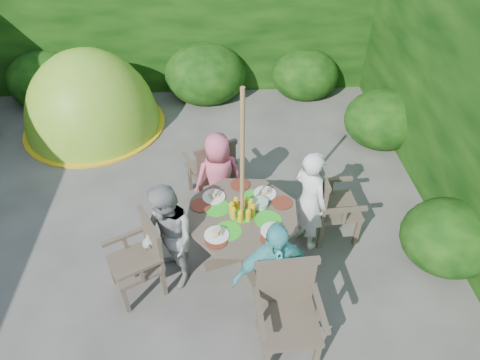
{
  "coord_description": "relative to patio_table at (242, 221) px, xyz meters",
  "views": [
    {
      "loc": [
        0.83,
        -3.7,
        3.9
      ],
      "look_at": [
        1.03,
        -0.11,
        0.85
      ],
      "focal_mm": 32.0,
      "sensor_mm": 36.0,
      "label": 1
    }
  ],
  "objects": [
    {
      "name": "ground",
      "position": [
        -1.03,
        0.5,
        -0.61
      ],
      "size": [
        60.0,
        60.0,
        0.0
      ],
      "primitive_type": "plane",
      "color": "#494641",
      "rests_on": "ground"
    },
    {
      "name": "hedge_enclosure",
      "position": [
        -1.03,
        1.84,
        0.64
      ],
      "size": [
        9.0,
        9.0,
        2.5
      ],
      "color": "black",
      "rests_on": "ground"
    },
    {
      "name": "patio_table",
      "position": [
        0.0,
        0.0,
        0.0
      ],
      "size": [
        1.56,
        1.56,
        0.87
      ],
      "rotation": [
        0.0,
        0.0,
        0.3
      ],
      "color": "#40362A",
      "rests_on": "ground"
    },
    {
      "name": "parasol_pole",
      "position": [
        -0.0,
        -0.0,
        0.49
      ],
      "size": [
        0.06,
        0.06,
        2.2
      ],
      "primitive_type": "cylinder",
      "rotation": [
        0.0,
        0.0,
        0.3
      ],
      "color": "olive",
      "rests_on": "ground"
    },
    {
      "name": "garden_chair_right",
      "position": [
        1.04,
        0.34,
        -0.11
      ],
      "size": [
        0.54,
        0.59,
        0.94
      ],
      "rotation": [
        0.0,
        0.0,
        1.64
      ],
      "color": "#40362A",
      "rests_on": "ground"
    },
    {
      "name": "garden_chair_left",
      "position": [
        -1.06,
        -0.32,
        -0.13
      ],
      "size": [
        0.66,
        0.69,
        0.89
      ],
      "rotation": [
        0.0,
        0.0,
        -1.09
      ],
      "color": "#40362A",
      "rests_on": "ground"
    },
    {
      "name": "garden_chair_back",
      "position": [
        -0.32,
        1.05,
        -0.11
      ],
      "size": [
        0.71,
        0.67,
        0.94
      ],
      "rotation": [
        0.0,
        0.0,
        3.53
      ],
      "color": "#40362A",
      "rests_on": "ground"
    },
    {
      "name": "garden_chair_front",
      "position": [
        0.34,
        -1.04,
        -0.09
      ],
      "size": [
        0.61,
        0.55,
        0.97
      ],
      "rotation": [
        0.0,
        0.0,
        0.05
      ],
      "color": "#40362A",
      "rests_on": "ground"
    },
    {
      "name": "child_right",
      "position": [
        0.76,
        0.24,
        0.04
      ],
      "size": [
        0.52,
        0.57,
        1.3
      ],
      "primitive_type": "imported",
      "rotation": [
        0.0,
        0.0,
        2.15
      ],
      "color": "silver",
      "rests_on": "ground"
    },
    {
      "name": "child_left",
      "position": [
        -0.77,
        -0.24,
        0.04
      ],
      "size": [
        0.74,
        0.79,
        1.29
      ],
      "primitive_type": "imported",
      "rotation": [
        0.0,
        0.0,
        -1.04
      ],
      "color": "#989893",
      "rests_on": "ground"
    },
    {
      "name": "child_back",
      "position": [
        -0.24,
        0.76,
        -0.01
      ],
      "size": [
        0.67,
        0.53,
        1.2
      ],
      "primitive_type": "imported",
      "rotation": [
        0.0,
        0.0,
        3.43
      ],
      "color": "#DD5B77",
      "rests_on": "ground"
    },
    {
      "name": "child_front",
      "position": [
        0.23,
        -0.77,
        0.05
      ],
      "size": [
        0.82,
        0.47,
        1.32
      ],
      "primitive_type": "imported",
      "rotation": [
        0.0,
        0.0,
        0.2
      ],
      "color": "#50BCBB",
      "rests_on": "ground"
    },
    {
      "name": "dome_tent",
      "position": [
        -2.26,
        2.89,
        -0.61
      ],
      "size": [
        2.33,
        2.33,
        2.59
      ],
      "rotation": [
        0.0,
        0.0,
        -0.1
      ],
      "color": "#85B222",
      "rests_on": "ground"
    }
  ]
}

